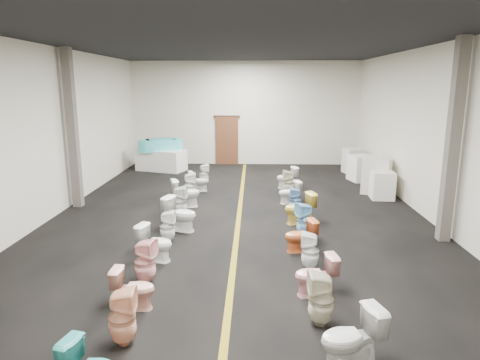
% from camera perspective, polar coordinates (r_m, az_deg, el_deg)
% --- Properties ---
extents(floor, '(16.00, 16.00, 0.00)m').
position_cam_1_polar(floor, '(11.50, -0.17, -5.07)').
color(floor, black).
rests_on(floor, ground).
extents(ceiling, '(16.00, 16.00, 0.00)m').
position_cam_1_polar(ceiling, '(11.01, -0.19, 17.86)').
color(ceiling, black).
rests_on(ceiling, ground).
extents(wall_back, '(10.00, 0.00, 10.00)m').
position_cam_1_polar(wall_back, '(19.00, 0.68, 8.85)').
color(wall_back, beige).
rests_on(wall_back, ground).
extents(wall_front, '(10.00, 0.00, 10.00)m').
position_cam_1_polar(wall_front, '(3.23, -5.22, -10.09)').
color(wall_front, beige).
rests_on(wall_front, ground).
extents(wall_left, '(0.00, 16.00, 16.00)m').
position_cam_1_polar(wall_left, '(12.27, -24.34, 5.68)').
color(wall_left, beige).
rests_on(wall_left, ground).
extents(wall_right, '(0.00, 16.00, 16.00)m').
position_cam_1_polar(wall_right, '(11.95, 24.66, 5.49)').
color(wall_right, beige).
rests_on(wall_right, ground).
extents(aisle_stripe, '(0.12, 15.60, 0.01)m').
position_cam_1_polar(aisle_stripe, '(11.50, -0.17, -5.06)').
color(aisle_stripe, olive).
rests_on(aisle_stripe, floor).
extents(back_door, '(1.00, 0.10, 2.10)m').
position_cam_1_polar(back_door, '(19.09, -1.75, 5.25)').
color(back_door, '#562D19').
rests_on(back_door, floor).
extents(door_frame, '(1.15, 0.08, 0.10)m').
position_cam_1_polar(door_frame, '(18.99, -1.77, 8.45)').
color(door_frame, '#331C11').
rests_on(door_frame, back_door).
extents(column_left, '(0.25, 0.25, 4.50)m').
position_cam_1_polar(column_left, '(13.07, -21.45, 6.28)').
color(column_left, '#59544C').
rests_on(column_left, floor).
extents(column_right, '(0.25, 0.25, 4.50)m').
position_cam_1_polar(column_right, '(10.49, 26.50, 4.48)').
color(column_right, '#59544C').
rests_on(column_right, floor).
extents(display_table, '(2.15, 1.54, 0.86)m').
position_cam_1_polar(display_table, '(18.04, -10.44, 2.62)').
color(display_table, white).
rests_on(display_table, floor).
extents(bathtub, '(1.77, 1.12, 0.55)m').
position_cam_1_polar(bathtub, '(17.95, -10.52, 4.63)').
color(bathtub, '#44C0C5').
rests_on(bathtub, display_table).
extents(appliance_crate_a, '(0.70, 0.70, 0.86)m').
position_cam_1_polar(appliance_crate_a, '(14.02, 18.43, -0.67)').
color(appliance_crate_a, silver).
rests_on(appliance_crate_a, floor).
extents(appliance_crate_b, '(1.07, 1.07, 1.15)m').
position_cam_1_polar(appliance_crate_b, '(14.72, 17.63, 0.58)').
color(appliance_crate_b, silver).
rests_on(appliance_crate_b, floor).
extents(appliance_crate_c, '(1.00, 1.00, 0.94)m').
position_cam_1_polar(appliance_crate_c, '(16.45, 15.93, 1.53)').
color(appliance_crate_c, white).
rests_on(appliance_crate_c, floor).
extents(appliance_crate_d, '(0.84, 0.84, 1.00)m').
position_cam_1_polar(appliance_crate_d, '(17.79, 14.86, 2.49)').
color(appliance_crate_d, beige).
rests_on(appliance_crate_d, floor).
extents(toilet_left_1, '(0.42, 0.41, 0.83)m').
position_cam_1_polar(toilet_left_1, '(6.28, -15.42, -17.24)').
color(toilet_left_1, '#EEA885').
rests_on(toilet_left_1, floor).
extents(toilet_left_2, '(0.67, 0.39, 0.68)m').
position_cam_1_polar(toilet_left_2, '(7.17, -14.00, -13.86)').
color(toilet_left_2, '#E7A692').
rests_on(toilet_left_2, floor).
extents(toilet_left_3, '(0.45, 0.44, 0.83)m').
position_cam_1_polar(toilet_left_3, '(7.91, -12.54, -10.59)').
color(toilet_left_3, '#F2ABA8').
rests_on(toilet_left_3, floor).
extents(toilet_left_4, '(0.82, 0.60, 0.74)m').
position_cam_1_polar(toilet_left_4, '(8.88, -11.26, -8.23)').
color(toilet_left_4, white).
rests_on(toilet_left_4, floor).
extents(toilet_left_5, '(0.35, 0.34, 0.74)m').
position_cam_1_polar(toilet_left_5, '(9.80, -9.66, -6.16)').
color(toilet_left_5, white).
rests_on(toilet_left_5, floor).
extents(toilet_left_6, '(0.93, 0.71, 0.84)m').
position_cam_1_polar(toilet_left_6, '(10.53, -7.97, -4.50)').
color(toilet_left_6, white).
rests_on(toilet_left_6, floor).
extents(toilet_left_7, '(0.41, 0.40, 0.85)m').
position_cam_1_polar(toilet_left_7, '(11.60, -8.04, -2.86)').
color(toilet_left_7, silver).
rests_on(toilet_left_7, floor).
extents(toilet_left_8, '(0.92, 0.70, 0.84)m').
position_cam_1_polar(toilet_left_8, '(12.50, -7.26, -1.74)').
color(toilet_left_8, white).
rests_on(toilet_left_8, floor).
extents(toilet_left_9, '(0.44, 0.44, 0.84)m').
position_cam_1_polar(toilet_left_9, '(13.32, -6.75, -0.81)').
color(toilet_left_9, white).
rests_on(toilet_left_9, floor).
extents(toilet_left_10, '(0.76, 0.55, 0.69)m').
position_cam_1_polar(toilet_left_10, '(14.30, -5.54, -0.17)').
color(toilet_left_10, silver).
rests_on(toilet_left_10, floor).
extents(toilet_left_11, '(0.41, 0.41, 0.73)m').
position_cam_1_polar(toilet_left_11, '(15.30, -4.84, 0.77)').
color(toilet_left_11, white).
rests_on(toilet_left_11, floor).
extents(toilet_right_1, '(0.88, 0.65, 0.80)m').
position_cam_1_polar(toilet_right_1, '(5.84, 14.62, -19.78)').
color(toilet_right_1, silver).
rests_on(toilet_right_1, floor).
extents(toilet_right_2, '(0.39, 0.39, 0.84)m').
position_cam_1_polar(toilet_right_2, '(6.61, 10.75, -15.33)').
color(toilet_right_2, beige).
rests_on(toilet_right_2, floor).
extents(toilet_right_3, '(0.76, 0.51, 0.72)m').
position_cam_1_polar(toilet_right_3, '(7.46, 10.07, -12.42)').
color(toilet_right_3, '#E9A2A0').
rests_on(toilet_right_3, floor).
extents(toilet_right_4, '(0.40, 0.39, 0.75)m').
position_cam_1_polar(toilet_right_4, '(8.41, 9.34, -9.33)').
color(toilet_right_4, white).
rests_on(toilet_right_4, floor).
extents(toilet_right_5, '(0.76, 0.55, 0.70)m').
position_cam_1_polar(toilet_right_5, '(9.26, 8.06, -7.38)').
color(toilet_right_5, '#D0642F').
rests_on(toilet_right_5, floor).
extents(toilet_right_6, '(0.49, 0.48, 0.83)m').
position_cam_1_polar(toilet_right_6, '(10.10, 8.60, -5.29)').
color(toilet_right_6, '#7EBFE6').
rests_on(toilet_right_6, floor).
extents(toilet_right_7, '(0.88, 0.65, 0.80)m').
position_cam_1_polar(toilet_right_7, '(11.06, 7.97, -3.76)').
color(toilet_right_7, '#E0BF49').
rests_on(toilet_right_7, floor).
extents(toilet_right_8, '(0.34, 0.33, 0.72)m').
position_cam_1_polar(toilet_right_8, '(11.96, 7.43, -2.70)').
color(toilet_right_8, '#729DD0').
rests_on(toilet_right_8, floor).
extents(toilet_right_9, '(0.75, 0.57, 0.68)m').
position_cam_1_polar(toilet_right_9, '(12.88, 6.62, -1.65)').
color(toilet_right_9, white).
rests_on(toilet_right_9, floor).
extents(toilet_right_10, '(0.41, 0.40, 0.80)m').
position_cam_1_polar(toilet_right_10, '(13.91, 6.54, -0.33)').
color(toilet_right_10, beige).
rests_on(toilet_right_10, floor).
extents(toilet_right_11, '(0.81, 0.61, 0.73)m').
position_cam_1_polar(toilet_right_11, '(14.78, 6.28, 0.32)').
color(toilet_right_11, white).
rests_on(toilet_right_11, floor).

